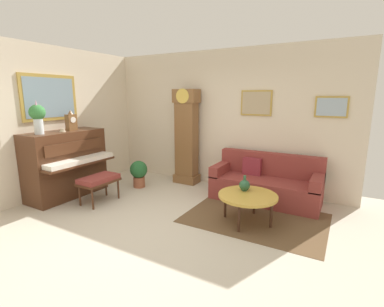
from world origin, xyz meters
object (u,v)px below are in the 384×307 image
object	(u,v)px
potted_plant	(139,172)
piano_bench	(99,180)
piano	(67,164)
coffee_table	(248,196)
teacup	(63,130)
mantel_clock	(71,121)
grandfather_clock	(187,139)
couch	(266,183)
green_jug	(245,185)
flower_vase	(38,116)

from	to	relation	value
potted_plant	piano_bench	bearing A→B (deg)	-93.16
piano	coffee_table	size ratio (longest dim) A/B	1.64
piano_bench	teacup	bearing A→B (deg)	-172.36
coffee_table	mantel_clock	world-z (taller)	mantel_clock
grandfather_clock	mantel_clock	distance (m)	2.31
grandfather_clock	potted_plant	xyz separation A→B (m)	(-0.70, -0.77, -0.64)
teacup	couch	bearing A→B (deg)	27.06
piano_bench	mantel_clock	bearing A→B (deg)	170.64
piano_bench	green_jug	distance (m)	2.56
mantel_clock	piano_bench	bearing A→B (deg)	-9.36
piano_bench	green_jug	bearing A→B (deg)	15.25
grandfather_clock	teacup	world-z (taller)	grandfather_clock
piano	potted_plant	bearing A→B (deg)	51.46
piano	couch	world-z (taller)	piano
piano_bench	coffee_table	xyz separation A→B (m)	(2.57, 0.52, 0.00)
piano_bench	potted_plant	size ratio (longest dim) A/B	1.25
grandfather_clock	green_jug	distance (m)	2.08
grandfather_clock	coffee_table	size ratio (longest dim) A/B	2.31
coffee_table	mantel_clock	distance (m)	3.53
mantel_clock	flower_vase	distance (m)	0.65
couch	flower_vase	size ratio (longest dim) A/B	3.28
grandfather_clock	coffee_table	distance (m)	2.28
piano	grandfather_clock	xyz separation A→B (m)	(1.55, 1.84, 0.34)
piano	teacup	size ratio (longest dim) A/B	12.41
couch	coffee_table	xyz separation A→B (m)	(0.01, -1.07, 0.10)
couch	mantel_clock	xyz separation A→B (m)	(-3.35, -1.46, 1.10)
mantel_clock	green_jug	distance (m)	3.42
mantel_clock	grandfather_clock	bearing A→B (deg)	46.93
grandfather_clock	mantel_clock	bearing A→B (deg)	-133.07
piano	potted_plant	xyz separation A→B (m)	(0.85, 1.06, -0.31)
piano	mantel_clock	world-z (taller)	mantel_clock
green_jug	piano_bench	bearing A→B (deg)	-164.75
piano_bench	green_jug	size ratio (longest dim) A/B	2.92
piano_bench	mantel_clock	world-z (taller)	mantel_clock
grandfather_clock	couch	xyz separation A→B (m)	(1.80, -0.20, -0.65)
piano_bench	piano	bearing A→B (deg)	-176.34
mantel_clock	teacup	size ratio (longest dim) A/B	3.28
grandfather_clock	flower_vase	distance (m)	2.83
piano_bench	teacup	distance (m)	1.14
piano_bench	potted_plant	world-z (taller)	potted_plant
coffee_table	mantel_clock	bearing A→B (deg)	-173.31
green_jug	potted_plant	distance (m)	2.44
piano	couch	distance (m)	3.74
green_jug	coffee_table	bearing A→B (deg)	-54.26
coffee_table	green_jug	world-z (taller)	green_jug
piano_bench	flower_vase	bearing A→B (deg)	-147.11
mantel_clock	potted_plant	size ratio (longest dim) A/B	0.68
mantel_clock	green_jug	xyz separation A→B (m)	(3.25, 0.54, -0.89)
piano	flower_vase	bearing A→B (deg)	-89.72
couch	flower_vase	world-z (taller)	flower_vase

